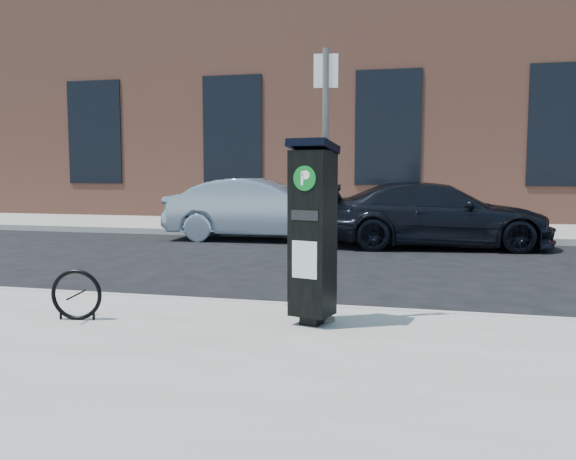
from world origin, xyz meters
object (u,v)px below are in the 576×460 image
(car_dark, at_px, (437,215))
(car_silver, at_px, (261,209))
(sign_pole, at_px, (325,188))
(parking_kiosk, at_px, (312,230))
(bike_rack, at_px, (76,295))

(car_dark, bearing_deg, car_silver, 76.65)
(car_silver, distance_m, car_dark, 4.23)
(sign_pole, xyz_separation_m, car_dark, (1.11, 7.70, -0.83))
(parking_kiosk, bearing_deg, car_silver, 125.20)
(parking_kiosk, xyz_separation_m, car_silver, (-3.00, 8.29, -0.37))
(sign_pole, bearing_deg, bike_rack, -176.00)
(sign_pole, height_order, bike_rack, sign_pole)
(car_dark, bearing_deg, sign_pole, 164.18)
(parking_kiosk, xyz_separation_m, bike_rack, (-2.47, -0.43, -0.71))
(sign_pole, xyz_separation_m, car_silver, (-3.10, 8.12, -0.80))
(bike_rack, bearing_deg, parking_kiosk, -0.54)
(parking_kiosk, relative_size, car_dark, 0.38)
(car_silver, xyz_separation_m, car_dark, (4.21, -0.42, -0.03))
(sign_pole, height_order, car_dark, sign_pole)
(car_silver, bearing_deg, bike_rack, -179.65)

